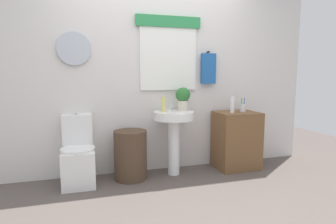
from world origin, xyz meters
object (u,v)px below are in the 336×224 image
(potted_plant, at_px, (183,98))
(lotion_bottle, at_px, (232,105))
(toilet, at_px, (78,157))
(soap_bottle, at_px, (163,104))
(wooden_cabinet, at_px, (236,140))
(pedestal_sink, at_px, (174,128))
(toothbrush_cup, at_px, (243,108))
(laundry_hamper, at_px, (130,155))

(potted_plant, height_order, lotion_bottle, potted_plant)
(toilet, height_order, soap_bottle, soap_bottle)
(wooden_cabinet, relative_size, potted_plant, 2.59)
(pedestal_sink, distance_m, lotion_bottle, 0.84)
(toilet, xyz_separation_m, soap_bottle, (1.03, 0.01, 0.59))
(wooden_cabinet, height_order, potted_plant, potted_plant)
(pedestal_sink, relative_size, wooden_cabinet, 1.05)
(toilet, xyz_separation_m, pedestal_sink, (1.15, -0.04, 0.29))
(potted_plant, bearing_deg, wooden_cabinet, -4.59)
(pedestal_sink, distance_m, potted_plant, 0.40)
(potted_plant, xyz_separation_m, lotion_bottle, (0.65, -0.10, -0.10))
(wooden_cabinet, relative_size, lotion_bottle, 3.61)
(toothbrush_cup, bearing_deg, pedestal_sink, -178.82)
(wooden_cabinet, xyz_separation_m, soap_bottle, (-1.01, 0.05, 0.51))
(laundry_hamper, distance_m, wooden_cabinet, 1.44)
(wooden_cabinet, distance_m, lotion_bottle, 0.50)
(toilet, xyz_separation_m, laundry_hamper, (0.60, -0.04, -0.01))
(laundry_hamper, distance_m, potted_plant, 0.97)
(lotion_bottle, relative_size, toothbrush_cup, 1.14)
(toilet, distance_m, lotion_bottle, 2.03)
(laundry_hamper, xyz_separation_m, wooden_cabinet, (1.44, 0.00, 0.08))
(wooden_cabinet, bearing_deg, lotion_bottle, -157.53)
(laundry_hamper, relative_size, wooden_cabinet, 0.78)
(pedestal_sink, bearing_deg, wooden_cabinet, 0.00)
(soap_bottle, bearing_deg, toilet, -179.23)
(laundry_hamper, bearing_deg, wooden_cabinet, 0.00)
(wooden_cabinet, height_order, toothbrush_cup, toothbrush_cup)
(lotion_bottle, bearing_deg, toothbrush_cup, 17.29)
(potted_plant, bearing_deg, toilet, -178.94)
(pedestal_sink, bearing_deg, toothbrush_cup, 1.18)
(laundry_hamper, relative_size, pedestal_sink, 0.74)
(toothbrush_cup, bearing_deg, toilet, 179.58)
(pedestal_sink, relative_size, lotion_bottle, 3.81)
(pedestal_sink, height_order, soap_bottle, soap_bottle)
(toilet, bearing_deg, pedestal_sink, -1.79)
(soap_bottle, xyz_separation_m, lotion_bottle, (0.91, -0.09, -0.03))
(toilet, height_order, pedestal_sink, toilet)
(potted_plant, bearing_deg, lotion_bottle, -8.73)
(toilet, xyz_separation_m, toothbrush_cup, (2.14, -0.02, 0.51))
(toilet, height_order, wooden_cabinet, toilet)
(pedestal_sink, height_order, wooden_cabinet, pedestal_sink)
(soap_bottle, height_order, potted_plant, potted_plant)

